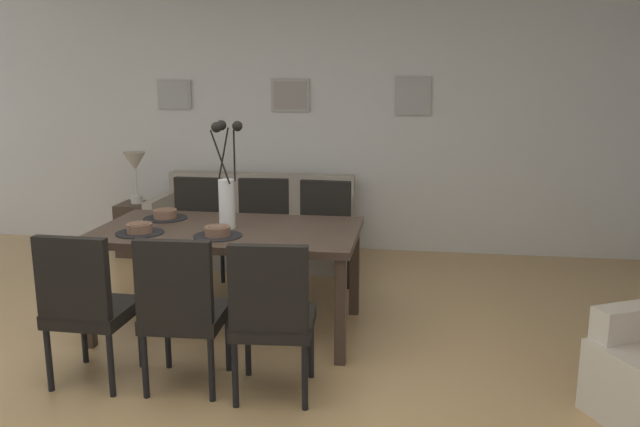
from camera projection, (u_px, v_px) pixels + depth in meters
The scene contains 22 objects.
ground_plane at pixel (198, 392), 3.67m from camera, with size 9.00×9.00×0.00m, color tan.
back_wall_panel at pixel (300, 122), 6.53m from camera, with size 9.00×0.10×2.60m, color silver.
dining_table at pixel (228, 239), 4.43m from camera, with size 1.80×0.99×0.74m.
dining_chair_near_left at pixel (86, 302), 3.65m from camera, with size 0.45×0.45×0.92m.
dining_chair_near_right at pixel (196, 228), 5.41m from camera, with size 0.44×0.44×0.92m.
dining_chair_far_left at pixel (182, 306), 3.59m from camera, with size 0.46×0.46×0.92m.
dining_chair_far_right at pixel (262, 229), 5.35m from camera, with size 0.46×0.46×0.92m.
dining_chair_mid_left at pixel (272, 312), 3.49m from camera, with size 0.47×0.47×0.92m.
dining_chair_mid_right at pixel (323, 232), 5.25m from camera, with size 0.46×0.46×0.92m.
centerpiece_vase at pixel (227, 188), 4.36m from camera, with size 0.21×0.23×0.73m.
placemat_near_left at pixel (140, 233), 4.28m from camera, with size 0.32×0.32×0.01m, color black.
bowl_near_left at pixel (140, 227), 4.27m from camera, with size 0.17×0.17×0.07m.
placemat_near_right at pixel (165, 218), 4.71m from camera, with size 0.32×0.32×0.01m, color black.
bowl_near_right at pixel (165, 213), 4.70m from camera, with size 0.17×0.17×0.07m.
placemat_far_left at pixel (218, 236), 4.20m from camera, with size 0.32×0.32×0.01m, color black.
bowl_far_left at pixel (218, 230), 4.19m from camera, with size 0.17×0.17×0.07m.
sofa at pixel (255, 231), 6.26m from camera, with size 1.89×0.84×0.80m.
side_table at pixel (139, 229), 6.42m from camera, with size 0.36×0.36×0.52m, color #3D2D23.
table_lamp at pixel (135, 166), 6.28m from camera, with size 0.22×0.22×0.51m.
framed_picture_left at pixel (174, 95), 6.59m from camera, with size 0.36×0.03×0.30m.
framed_picture_center at pixel (290, 95), 6.41m from camera, with size 0.39×0.03×0.33m.
framed_picture_right at pixel (413, 96), 6.23m from camera, with size 0.35×0.03×0.38m.
Camera 1 is at (1.20, -3.22, 1.79)m, focal length 35.99 mm.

